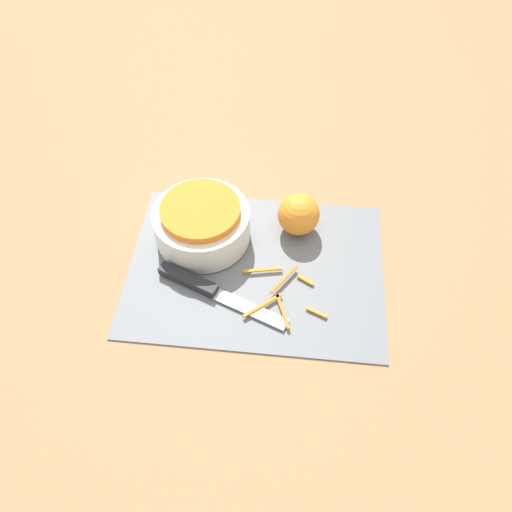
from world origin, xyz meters
name	(u,v)px	position (x,y,z in m)	size (l,w,h in m)	color
ground_plane	(256,269)	(0.00, 0.00, 0.00)	(4.00, 4.00, 0.00)	#9E754C
cutting_board	(256,268)	(0.00, 0.00, 0.00)	(0.43, 0.32, 0.01)	slate
bowl_speckled	(202,223)	(-0.10, 0.06, 0.04)	(0.17, 0.17, 0.08)	silver
knife	(200,285)	(-0.09, -0.05, 0.01)	(0.22, 0.11, 0.02)	#232328
orange_left	(299,214)	(0.07, 0.09, 0.04)	(0.07, 0.07, 0.07)	orange
peel_pile	(280,292)	(0.04, -0.05, 0.01)	(0.14, 0.12, 0.01)	orange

